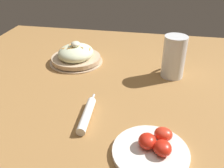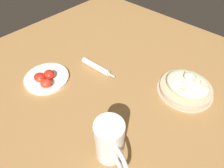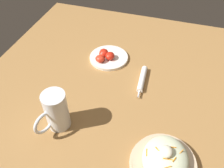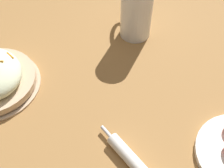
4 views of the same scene
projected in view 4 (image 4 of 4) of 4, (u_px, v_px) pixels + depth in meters
ground_plane at (112, 121)px, 0.70m from camera, size 1.43×1.43×0.00m
beer_mug at (136, 13)px, 0.84m from camera, size 0.15×0.09×0.17m
napkin_roll at (135, 164)px, 0.61m from camera, size 0.19×0.04×0.03m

